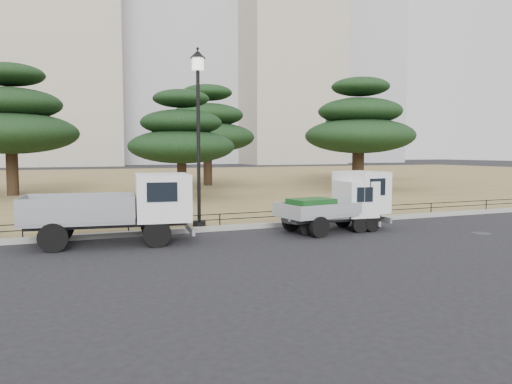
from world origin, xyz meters
name	(u,v)px	position (x,y,z in m)	size (l,w,h in m)	color
ground	(282,241)	(0.00, 0.00, 0.00)	(220.00, 220.00, 0.00)	black
lawn	(127,181)	(0.00, 30.60, 0.07)	(120.00, 56.00, 0.15)	olive
curb	(249,226)	(0.00, 2.60, 0.08)	(120.00, 0.25, 0.16)	gray
truck_large	(119,205)	(-4.43, 1.48, 1.10)	(4.73, 2.35, 1.98)	black
truck_kei_front	(335,206)	(2.43, 1.07, 0.82)	(3.23, 1.61, 1.65)	black
truck_kei_rear	(340,202)	(2.63, 1.05, 0.97)	(3.91, 2.11, 1.95)	black
street_lamp	(198,108)	(-1.67, 2.90, 4.03)	(0.51, 0.51, 5.74)	black
pipe_fence	(248,215)	(0.00, 2.75, 0.44)	(38.00, 0.04, 0.40)	black
manhole	(481,233)	(6.50, -1.20, 0.01)	(0.60, 0.60, 0.01)	#2D2D30
pine_west_near	(10,120)	(-8.10, 17.99, 4.36)	(7.30, 7.30, 7.30)	black
pine_center_left	(181,136)	(0.28, 12.83, 3.44)	(5.60, 5.60, 5.69)	black
pine_center_right	(207,127)	(4.47, 21.73, 4.34)	(6.82, 6.82, 7.24)	black
pine_east_near	(360,125)	(12.83, 14.89, 4.36)	(7.22, 7.22, 7.29)	black
pine_east_far	(356,132)	(19.04, 24.51, 4.30)	(7.17, 7.17, 7.20)	black
tower_center_left	(50,11)	(-5.00, 85.00, 27.50)	(22.00, 20.00, 55.00)	#AAA08C
tower_east	(285,48)	(40.00, 82.00, 24.00)	(20.00, 18.00, 48.00)	#AAA08C
tower_far_east	(339,13)	(58.00, 90.00, 35.00)	(24.00, 20.00, 70.00)	#A0A0A5
radio_tower	(401,35)	(72.00, 85.00, 30.04)	(1.80, 1.80, 63.00)	#D83F33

